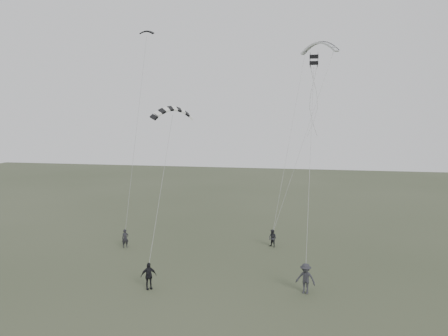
% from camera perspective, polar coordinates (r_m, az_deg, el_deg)
% --- Properties ---
extents(ground, '(140.00, 140.00, 0.00)m').
position_cam_1_polar(ground, '(31.38, -3.90, -14.27)').
color(ground, '#38412B').
rests_on(ground, ground).
extents(flyer_left, '(0.70, 0.64, 1.60)m').
position_cam_1_polar(flyer_left, '(39.18, -12.78, -8.96)').
color(flyer_left, black).
rests_on(flyer_left, ground).
extents(flyer_right, '(0.94, 0.89, 1.54)m').
position_cam_1_polar(flyer_right, '(38.60, 6.37, -9.12)').
color(flyer_right, '#24242A').
rests_on(flyer_right, ground).
extents(flyer_center, '(1.10, 0.94, 1.77)m').
position_cam_1_polar(flyer_center, '(29.77, -9.82, -13.71)').
color(flyer_center, black).
rests_on(flyer_center, ground).
extents(flyer_far, '(1.41, 1.02, 1.96)m').
position_cam_1_polar(flyer_far, '(29.11, 10.60, -14.00)').
color(flyer_far, '#28292E').
rests_on(flyer_far, ground).
extents(kite_dark_small, '(1.35, 0.69, 0.56)m').
position_cam_1_polar(kite_dark_small, '(42.04, -10.07, 17.17)').
color(kite_dark_small, black).
rests_on(kite_dark_small, flyer_left).
extents(kite_pale_large, '(3.60, 2.29, 1.57)m').
position_cam_1_polar(kite_pale_large, '(42.44, 12.33, 15.68)').
color(kite_pale_large, '#B2B4B7').
rests_on(kite_pale_large, flyer_right).
extents(kite_striped, '(3.39, 2.85, 1.47)m').
position_cam_1_polar(kite_striped, '(34.19, -6.73, 7.73)').
color(kite_striped, black).
rests_on(kite_striped, flyer_center).
extents(kite_box, '(0.62, 0.69, 0.76)m').
position_cam_1_polar(kite_box, '(32.26, 11.67, 13.67)').
color(kite_box, black).
rests_on(kite_box, flyer_far).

